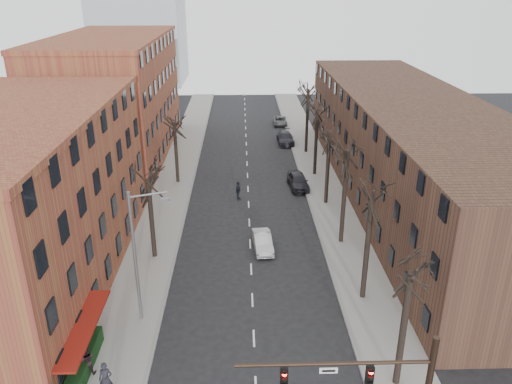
{
  "coord_description": "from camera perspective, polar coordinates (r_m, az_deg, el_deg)",
  "views": [
    {
      "loc": [
        -0.6,
        -16.67,
        20.12
      ],
      "look_at": [
        0.54,
        21.63,
        4.0
      ],
      "focal_mm": 35.0,
      "sensor_mm": 36.0,
      "label": 1
    }
  ],
  "objects": [
    {
      "name": "sidewalk_right",
      "position": [
        56.08,
        7.24,
        1.69
      ],
      "size": [
        4.0,
        90.0,
        0.15
      ],
      "primitive_type": "cube",
      "color": "gray",
      "rests_on": "ground"
    },
    {
      "name": "tree_left_a",
      "position": [
        40.69,
        -11.47,
        -7.33
      ],
      "size": [
        5.2,
        5.2,
        9.5
      ],
      "primitive_type": null,
      "color": "black",
      "rests_on": "ground"
    },
    {
      "name": "hedge",
      "position": [
        30.46,
        -19.28,
        -18.47
      ],
      "size": [
        0.8,
        6.0,
        1.0
      ],
      "primitive_type": "cube",
      "color": "#113312",
      "rests_on": "sidewalk_left"
    },
    {
      "name": "building_left_far",
      "position": [
        63.95,
        -15.85,
        10.13
      ],
      "size": [
        12.0,
        28.0,
        14.0
      ],
      "primitive_type": "cube",
      "color": "brown",
      "rests_on": "ground"
    },
    {
      "name": "parked_car_mid",
      "position": [
        67.89,
        3.38,
        6.19
      ],
      "size": [
        2.22,
        5.16,
        1.48
      ],
      "primitive_type": "imported",
      "rotation": [
        0.0,
        0.0,
        0.03
      ],
      "color": "#22212A",
      "rests_on": "ground"
    },
    {
      "name": "tree_right_f",
      "position": [
        64.44,
        5.71,
        4.51
      ],
      "size": [
        5.2,
        5.2,
        11.6
      ],
      "primitive_type": null,
      "color": "black",
      "rests_on": "ground"
    },
    {
      "name": "awning_left",
      "position": [
        31.56,
        -18.41,
        -18.2
      ],
      "size": [
        1.2,
        7.0,
        0.15
      ],
      "primitive_type": "cube",
      "color": "maroon",
      "rests_on": "ground"
    },
    {
      "name": "tree_left_b",
      "position": [
        54.96,
        -8.9,
        1.06
      ],
      "size": [
        5.2,
        5.2,
        9.5
      ],
      "primitive_type": null,
      "color": "black",
      "rests_on": "ground"
    },
    {
      "name": "building_right",
      "position": [
        51.79,
        17.14,
        4.81
      ],
      "size": [
        12.0,
        50.0,
        10.0
      ],
      "primitive_type": "cube",
      "color": "#482F21",
      "rests_on": "ground"
    },
    {
      "name": "parked_car_far",
      "position": [
        77.03,
        2.78,
        8.11
      ],
      "size": [
        2.08,
        4.38,
        1.21
      ],
      "primitive_type": "imported",
      "rotation": [
        0.0,
        0.0,
        -0.02
      ],
      "color": "#54575B",
      "rests_on": "ground"
    },
    {
      "name": "tree_right_b",
      "position": [
        35.97,
        12.04,
        -11.77
      ],
      "size": [
        5.2,
        5.2,
        10.8
      ],
      "primitive_type": null,
      "color": "black",
      "rests_on": "ground"
    },
    {
      "name": "pedestrian_b",
      "position": [
        30.25,
        -18.79,
        -17.76
      ],
      "size": [
        0.96,
        0.8,
        1.78
      ],
      "primitive_type": "imported",
      "rotation": [
        0.0,
        0.0,
        3.3
      ],
      "color": "black",
      "rests_on": "sidewalk_left"
    },
    {
      "name": "tree_right_a",
      "position": [
        29.99,
        15.65,
        -20.37
      ],
      "size": [
        5.2,
        5.2,
        10.0
      ],
      "primitive_type": null,
      "color": "black",
      "rests_on": "ground"
    },
    {
      "name": "tree_right_c",
      "position": [
        42.62,
        9.65,
        -5.71
      ],
      "size": [
        5.2,
        5.2,
        11.6
      ],
      "primitive_type": null,
      "color": "black",
      "rests_on": "ground"
    },
    {
      "name": "building_left_near",
      "position": [
        37.94,
        -25.51,
        -1.38
      ],
      "size": [
        12.0,
        26.0,
        12.0
      ],
      "primitive_type": "cube",
      "color": "brown",
      "rests_on": "ground"
    },
    {
      "name": "silver_sedan",
      "position": [
        40.77,
        0.76,
        -5.69
      ],
      "size": [
        1.73,
        4.11,
        1.32
      ],
      "primitive_type": "imported",
      "rotation": [
        0.0,
        0.0,
        0.09
      ],
      "color": "#A6A8AD",
      "rests_on": "ground"
    },
    {
      "name": "pedestrian_a",
      "position": [
        28.75,
        -16.8,
        -19.77
      ],
      "size": [
        0.73,
        0.5,
        1.93
      ],
      "primitive_type": "imported",
      "rotation": [
        0.0,
        0.0,
        0.06
      ],
      "color": "black",
      "rests_on": "sidewalk_left"
    },
    {
      "name": "tree_right_d",
      "position": [
        49.67,
        7.95,
        -1.31
      ],
      "size": [
        5.2,
        5.2,
        10.0
      ],
      "primitive_type": null,
      "color": "black",
      "rests_on": "ground"
    },
    {
      "name": "parked_car_near",
      "position": [
        52.86,
        4.83,
        1.29
      ],
      "size": [
        2.23,
        4.81,
        1.6
      ],
      "primitive_type": "imported",
      "rotation": [
        0.0,
        0.0,
        0.08
      ],
      "color": "black",
      "rests_on": "ground"
    },
    {
      "name": "pedestrian_crossing",
      "position": [
        49.8,
        -2.06,
        0.17
      ],
      "size": [
        0.78,
        1.21,
        1.91
      ],
      "primitive_type": "imported",
      "rotation": [
        0.0,
        0.0,
        1.27
      ],
      "color": "black",
      "rests_on": "ground"
    },
    {
      "name": "tree_right_e",
      "position": [
        56.97,
        6.69,
        1.97
      ],
      "size": [
        5.2,
        5.2,
        10.8
      ],
      "primitive_type": null,
      "color": "black",
      "rests_on": "ground"
    },
    {
      "name": "sidewalk_left",
      "position": [
        55.91,
        -9.19,
        1.5
      ],
      "size": [
        4.0,
        90.0,
        0.15
      ],
      "primitive_type": "cube",
      "color": "gray",
      "rests_on": "ground"
    },
    {
      "name": "streetlight",
      "position": [
        31.32,
        -13.41,
        -6.71
      ],
      "size": [
        2.45,
        0.22,
        9.03
      ],
      "color": "slate",
      "rests_on": "ground"
    }
  ]
}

